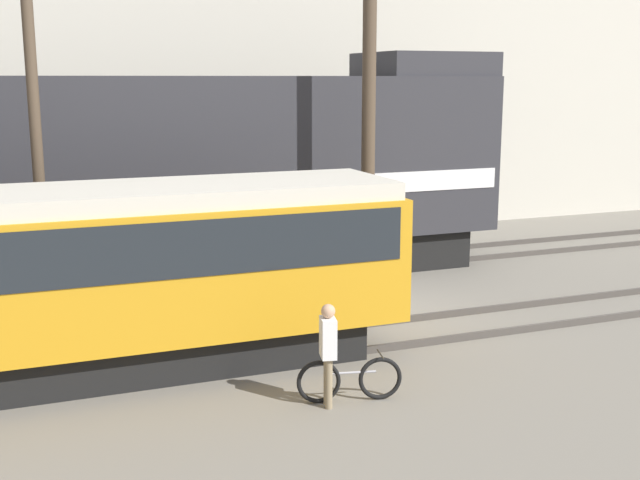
{
  "coord_description": "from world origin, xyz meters",
  "views": [
    {
      "loc": [
        -7.0,
        -15.15,
        4.91
      ],
      "look_at": [
        -1.39,
        -0.89,
        1.8
      ],
      "focal_mm": 45.0,
      "sensor_mm": 36.0,
      "label": 1
    }
  ],
  "objects": [
    {
      "name": "track_near",
      "position": [
        0.0,
        -1.89,
        0.07
      ],
      "size": [
        60.0,
        1.51,
        0.14
      ],
      "color": "#47423D",
      "rests_on": "ground"
    },
    {
      "name": "person",
      "position": [
        -2.7,
        -4.54,
        0.97
      ],
      "size": [
        0.29,
        0.4,
        1.61
      ],
      "color": "#8C7A5B",
      "rests_on": "ground"
    },
    {
      "name": "building_backdrop",
      "position": [
        0.0,
        11.29,
        5.37
      ],
      "size": [
        31.4,
        6.0,
        10.74
      ],
      "color": "beige",
      "rests_on": "ground"
    },
    {
      "name": "streetcar",
      "position": [
        -6.56,
        -1.89,
        1.8
      ],
      "size": [
        11.99,
        2.54,
        3.16
      ],
      "color": "black",
      "rests_on": "ground"
    },
    {
      "name": "freight_locomotive",
      "position": [
        -3.37,
        3.87,
        2.6
      ],
      "size": [
        16.79,
        3.04,
        5.55
      ],
      "color": "black",
      "rests_on": "ground"
    },
    {
      "name": "track_far",
      "position": [
        0.0,
        3.87,
        0.07
      ],
      "size": [
        60.0,
        1.51,
        0.14
      ],
      "color": "#47423D",
      "rests_on": "ground"
    },
    {
      "name": "ground_plane",
      "position": [
        0.0,
        0.0,
        0.0
      ],
      "size": [
        120.0,
        120.0,
        0.0
      ],
      "primitive_type": "plane",
      "color": "slate"
    },
    {
      "name": "utility_pole_right",
      "position": [
        0.49,
        0.99,
        4.64
      ],
      "size": [
        0.3,
        0.3,
        9.28
      ],
      "color": "#4C3D2D",
      "rests_on": "ground"
    },
    {
      "name": "utility_pole_center",
      "position": [
        -6.43,
        0.99,
        3.51
      ],
      "size": [
        0.22,
        0.22,
        7.02
      ],
      "color": "#4C3D2D",
      "rests_on": "ground"
    },
    {
      "name": "bicycle",
      "position": [
        -2.31,
        -4.48,
        0.35
      ],
      "size": [
        1.62,
        0.54,
        0.75
      ],
      "color": "black",
      "rests_on": "ground"
    }
  ]
}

